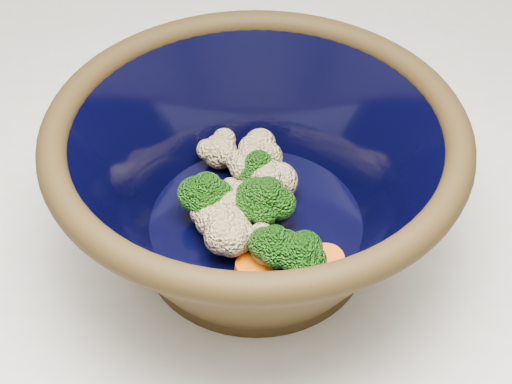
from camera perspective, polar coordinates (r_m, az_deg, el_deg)
name	(u,v)px	position (r m, az deg, el deg)	size (l,w,h in m)	color
mixing_bowl	(256,180)	(0.56, 0.00, 0.98)	(0.40, 0.40, 0.14)	black
vegetable_pile	(252,199)	(0.58, -0.32, -0.53)	(0.13, 0.16, 0.05)	#608442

